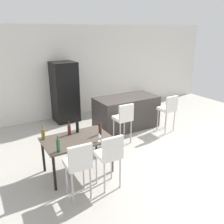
{
  "coord_description": "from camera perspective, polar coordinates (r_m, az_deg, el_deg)",
  "views": [
    {
      "loc": [
        -3.42,
        -4.43,
        2.77
      ],
      "look_at": [
        -0.61,
        0.36,
        0.85
      ],
      "focal_mm": 38.79,
      "sensor_mm": 36.0,
      "label": 1
    }
  ],
  "objects": [
    {
      "name": "ground_plane",
      "position": [
        6.25,
        6.62,
        -7.4
      ],
      "size": [
        10.0,
        10.0,
        0.0
      ],
      "primitive_type": "plane",
      "color": "#ADA89E"
    },
    {
      "name": "back_wall",
      "position": [
        8.28,
        -5.62,
        9.8
      ],
      "size": [
        10.0,
        0.12,
        2.9
      ],
      "primitive_type": "cube",
      "color": "silver",
      "rests_on": "ground_plane"
    },
    {
      "name": "kitchen_island",
      "position": [
        7.06,
        3.36,
        -0.07
      ],
      "size": [
        1.78,
        0.93,
        0.92
      ],
      "primitive_type": "cube",
      "color": "#383330",
      "rests_on": "ground_plane"
    },
    {
      "name": "bar_chair_left",
      "position": [
        5.98,
        2.79,
        -1.22
      ],
      "size": [
        0.4,
        0.4,
        1.05
      ],
      "color": "white",
      "rests_on": "ground_plane"
    },
    {
      "name": "bar_chair_middle",
      "position": [
        6.86,
        13.17,
        0.97
      ],
      "size": [
        0.42,
        0.42,
        1.05
      ],
      "color": "white",
      "rests_on": "ground_plane"
    },
    {
      "name": "dining_table",
      "position": [
        4.83,
        -8.25,
        -6.93
      ],
      "size": [
        1.31,
        0.84,
        0.74
      ],
      "color": "#4C4238",
      "rests_on": "ground_plane"
    },
    {
      "name": "dining_chair_near",
      "position": [
        4.08,
        -7.91,
        -11.66
      ],
      "size": [
        0.42,
        0.42,
        1.05
      ],
      "color": "white",
      "rests_on": "ground_plane"
    },
    {
      "name": "dining_chair_far",
      "position": [
        4.3,
        -0.54,
        -9.73
      ],
      "size": [
        0.41,
        0.41,
        1.05
      ],
      "color": "white",
      "rests_on": "ground_plane"
    },
    {
      "name": "wine_bottle_far",
      "position": [
        4.32,
        -12.58,
        -7.75
      ],
      "size": [
        0.06,
        0.06,
        0.3
      ],
      "color": "#194723",
      "rests_on": "dining_table"
    },
    {
      "name": "wine_bottle_inner",
      "position": [
        4.88,
        -2.84,
        -3.89
      ],
      "size": [
        0.06,
        0.06,
        0.31
      ],
      "color": "#471E19",
      "rests_on": "dining_table"
    },
    {
      "name": "wine_bottle_middle",
      "position": [
        5.03,
        -8.16,
        -3.49
      ],
      "size": [
        0.06,
        0.06,
        0.31
      ],
      "color": "black",
      "rests_on": "dining_table"
    },
    {
      "name": "wine_bottle_end",
      "position": [
        4.95,
        -10.05,
        -4.13
      ],
      "size": [
        0.06,
        0.06,
        0.28
      ],
      "color": "#471E19",
      "rests_on": "dining_table"
    },
    {
      "name": "wine_bottle_corner",
      "position": [
        4.86,
        -15.93,
        -5.02
      ],
      "size": [
        0.07,
        0.07,
        0.28
      ],
      "color": "brown",
      "rests_on": "dining_table"
    },
    {
      "name": "wine_glass_left",
      "position": [
        4.59,
        -3.04,
        -5.49
      ],
      "size": [
        0.07,
        0.07,
        0.17
      ],
      "color": "silver",
      "rests_on": "dining_table"
    },
    {
      "name": "refrigerator",
      "position": [
        7.61,
        -11.07,
        4.64
      ],
      "size": [
        0.72,
        0.68,
        1.84
      ],
      "primitive_type": "cube",
      "color": "black",
      "rests_on": "ground_plane"
    },
    {
      "name": "potted_plant",
      "position": [
        9.19,
        7.4,
        3.31
      ],
      "size": [
        0.33,
        0.33,
        0.53
      ],
      "color": "#996B4C",
      "rests_on": "ground_plane"
    }
  ]
}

